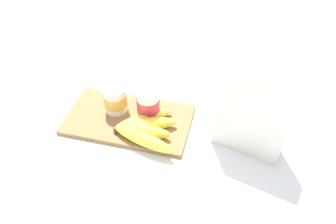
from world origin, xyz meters
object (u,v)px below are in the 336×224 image
Objects in this scene: cutting_board at (129,120)px; banana_bunch at (144,129)px; yogurt_cup_front at (115,99)px; yogurt_cup_back at (148,104)px; cereal_box at (253,111)px.

banana_bunch is (0.06, -0.05, 0.03)m from cutting_board.
yogurt_cup_back reaches higher than yogurt_cup_front.
cereal_box is (0.34, -0.01, 0.12)m from cutting_board.
cereal_box is 0.39m from yogurt_cup_front.
yogurt_cup_back is at bearing 19.52° from cutting_board.
cutting_board is 0.08m from banana_bunch.
cutting_board is 3.73× the size of yogurt_cup_back.
cutting_board is at bearing 142.77° from banana_bunch.
banana_bunch is at bearing -158.40° from cereal_box.
cereal_box is 0.29m from banana_bunch.
yogurt_cup_front is at bearing -171.16° from cereal_box.
yogurt_cup_front is 0.13m from banana_bunch.
cutting_board is 1.37× the size of cereal_box.
cutting_board is 1.90× the size of banana_bunch.
banana_bunch reaches higher than cutting_board.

